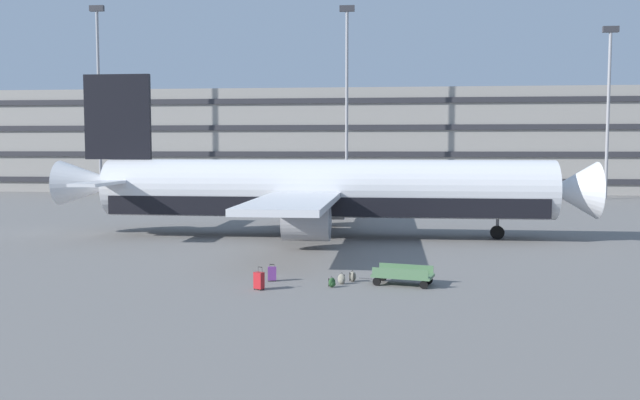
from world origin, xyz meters
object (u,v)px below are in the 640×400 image
object	(u,v)px
suitcase_purple	(272,273)
baggage_cart	(403,275)
suitcase_laid_flat	(259,280)
backpack_upright	(353,277)
backpack_red	(341,279)
airliner	(319,191)
backpack_silver	(332,283)

from	to	relation	value
suitcase_purple	baggage_cart	distance (m)	5.88
suitcase_laid_flat	backpack_upright	size ratio (longest dim) A/B	1.88
suitcase_laid_flat	backpack_upright	distance (m)	4.44
suitcase_laid_flat	backpack_red	bearing A→B (deg)	23.51
suitcase_purple	suitcase_laid_flat	distance (m)	1.89
airliner	backpack_silver	world-z (taller)	airliner
airliner	backpack_red	bearing A→B (deg)	-80.99
suitcase_laid_flat	baggage_cart	distance (m)	6.33
backpack_red	suitcase_laid_flat	bearing A→B (deg)	-156.49
backpack_silver	baggage_cart	distance (m)	3.18
suitcase_laid_flat	backpack_red	size ratio (longest dim) A/B	1.90
backpack_upright	backpack_red	size ratio (longest dim) A/B	1.01
suitcase_purple	backpack_upright	size ratio (longest dim) A/B	1.53
airliner	suitcase_purple	distance (m)	15.68
backpack_silver	backpack_upright	bearing A→B (deg)	58.69
airliner	baggage_cart	distance (m)	16.74
backpack_red	baggage_cart	size ratio (longest dim) A/B	0.15
airliner	backpack_upright	xyz separation A→B (m)	(2.97, -15.17, -2.88)
backpack_silver	baggage_cart	world-z (taller)	baggage_cart
suitcase_purple	suitcase_laid_flat	world-z (taller)	suitcase_laid_flat
backpack_upright	backpack_silver	xyz separation A→B (m)	(-0.82, -1.36, -0.02)
backpack_red	baggage_cart	world-z (taller)	baggage_cart
backpack_red	baggage_cart	bearing A→B (deg)	2.52
airliner	baggage_cart	size ratio (longest dim) A/B	10.85
suitcase_laid_flat	backpack_silver	distance (m)	3.17
suitcase_laid_flat	backpack_silver	size ratio (longest dim) A/B	2.05
suitcase_laid_flat	suitcase_purple	bearing A→B (deg)	82.36
suitcase_purple	airliner	bearing A→B (deg)	87.53
suitcase_laid_flat	backpack_upright	bearing A→B (deg)	28.69
backpack_upright	backpack_red	world-z (taller)	backpack_upright
suitcase_laid_flat	backpack_red	distance (m)	3.74
suitcase_purple	backpack_upright	world-z (taller)	suitcase_purple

